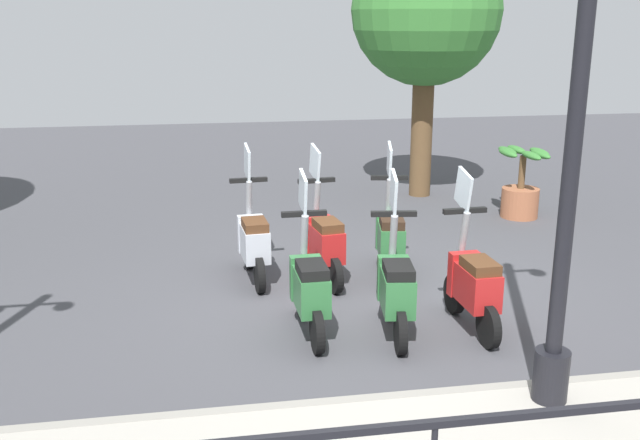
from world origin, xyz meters
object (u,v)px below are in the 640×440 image
scooter_near_2 (309,287)px  scooter_near_0 (473,283)px  potted_palm (521,189)px  scooter_far_2 (253,240)px  scooter_far_1 (324,241)px  scooter_near_1 (396,287)px  scooter_far_0 (390,237)px  lamp_post_near (575,130)px  tree_distant (426,12)px

scooter_near_2 → scooter_near_0: bearing=-96.8°
potted_palm → scooter_far_2: (-2.05, 4.22, 0.04)m
potted_palm → scooter_far_1: bearing=122.8°
scooter_near_0 → scooter_near_1: same height
scooter_near_0 → scooter_near_2: bearing=82.2°
scooter_far_1 → scooter_near_2: bearing=156.8°
scooter_near_0 → scooter_far_0: size_ratio=1.00×
lamp_post_near → tree_distant: size_ratio=1.08×
potted_palm → scooter_near_2: (-3.62, 3.81, 0.04)m
scooter_near_1 → lamp_post_near: bearing=-147.0°
tree_distant → scooter_far_1: tree_distant is taller
lamp_post_near → scooter_near_2: 2.92m
scooter_far_2 → scooter_near_2: bearing=-169.6°
scooter_near_2 → scooter_far_0: bearing=-40.9°
scooter_near_2 → scooter_far_2: same height
lamp_post_near → scooter_near_2: lamp_post_near is taller
scooter_near_0 → scooter_far_1: size_ratio=1.00×
tree_distant → scooter_near_1: bearing=160.3°
scooter_near_1 → scooter_far_0: same height
scooter_near_1 → scooter_near_2: 0.82m
potted_palm → scooter_near_0: scooter_near_0 is taller
scooter_far_2 → potted_palm: bearing=-68.2°
scooter_near_2 → scooter_far_0: size_ratio=1.00×
tree_distant → scooter_near_2: bearing=152.5°
tree_distant → scooter_near_0: tree_distant is taller
scooter_near_2 → scooter_near_1: bearing=-101.5°
potted_palm → scooter_near_1: scooter_near_1 is taller
potted_palm → scooter_far_0: bearing=129.9°
scooter_far_1 → scooter_near_1: bearing=-172.8°
lamp_post_near → potted_palm: lamp_post_near is taller
scooter_far_1 → scooter_near_0: bearing=-150.8°
scooter_near_0 → scooter_far_0: 1.62m
scooter_near_2 → scooter_far_0: same height
scooter_near_0 → scooter_far_0: bearing=12.0°
scooter_far_2 → lamp_post_near: bearing=-153.6°
scooter_near_2 → scooter_far_1: bearing=-16.5°
scooter_far_0 → scooter_far_2: 1.58m
potted_palm → scooter_near_2: 5.26m
scooter_near_2 → lamp_post_near: bearing=-139.8°
scooter_near_0 → lamp_post_near: bearing=177.7°
lamp_post_near → scooter_near_0: size_ratio=3.00×
scooter_near_0 → scooter_far_1: bearing=34.9°
lamp_post_near → scooter_near_2: size_ratio=3.00×
tree_distant → scooter_far_0: (-3.83, 1.56, -2.55)m
lamp_post_near → scooter_far_0: bearing=7.0°
scooter_near_0 → scooter_far_2: (1.72, 1.97, 0.00)m
lamp_post_near → scooter_near_1: 2.49m
lamp_post_near → scooter_far_0: 3.64m
scooter_far_0 → tree_distant: bearing=-12.4°
lamp_post_near → potted_palm: 6.10m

